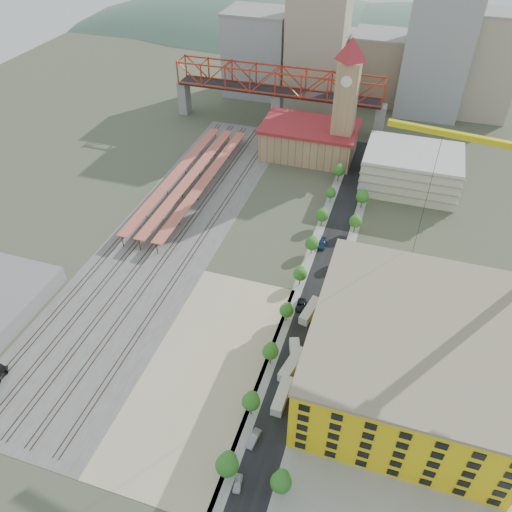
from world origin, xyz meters
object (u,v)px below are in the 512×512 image
(car_0, at_px, (238,484))
(construction_building, at_px, (410,354))
(site_trailer_d, at_px, (310,311))
(site_trailer_a, at_px, (282,396))
(site_trailer_b, at_px, (292,365))
(clock_tower, at_px, (347,92))
(site_trailer_c, at_px, (295,355))

(car_0, bearing_deg, construction_building, 43.32)
(site_trailer_d, xyz_separation_m, car_0, (-3.00, -50.31, -0.61))
(car_0, bearing_deg, site_trailer_a, 74.36)
(site_trailer_b, xyz_separation_m, car_0, (-3.00, -31.25, -0.73))
(construction_building, xyz_separation_m, site_trailer_d, (-26.00, 14.25, -8.12))
(construction_building, xyz_separation_m, site_trailer_a, (-26.00, -14.07, -8.07))
(clock_tower, xyz_separation_m, site_trailer_c, (8.00, -101.61, -27.42))
(site_trailer_a, bearing_deg, construction_building, 29.81)
(site_trailer_d, relative_size, car_0, 2.38)
(construction_building, relative_size, site_trailer_a, 5.19)
(site_trailer_c, bearing_deg, clock_tower, 75.98)
(site_trailer_d, bearing_deg, clock_tower, 106.34)
(construction_building, relative_size, site_trailer_b, 4.93)
(site_trailer_b, bearing_deg, clock_tower, 106.61)
(site_trailer_a, bearing_deg, car_0, -96.38)
(construction_building, relative_size, car_0, 12.74)
(site_trailer_b, distance_m, car_0, 31.40)
(construction_building, distance_m, car_0, 47.09)
(clock_tower, bearing_deg, site_trailer_d, -84.67)
(site_trailer_c, height_order, site_trailer_d, site_trailer_d)
(site_trailer_b, bearing_deg, site_trailer_c, 102.24)
(clock_tower, height_order, car_0, clock_tower)
(site_trailer_c, xyz_separation_m, site_trailer_d, (0.00, 15.87, 0.02))
(clock_tower, height_order, site_trailer_a, clock_tower)
(site_trailer_a, distance_m, site_trailer_b, 9.26)
(construction_building, bearing_deg, car_0, -128.81)
(site_trailer_a, height_order, car_0, site_trailer_a)
(construction_building, bearing_deg, clock_tower, 108.78)
(clock_tower, distance_m, site_trailer_d, 90.37)
(site_trailer_a, relative_size, site_trailer_d, 1.03)
(clock_tower, height_order, site_trailer_b, clock_tower)
(site_trailer_a, distance_m, site_trailer_d, 28.32)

